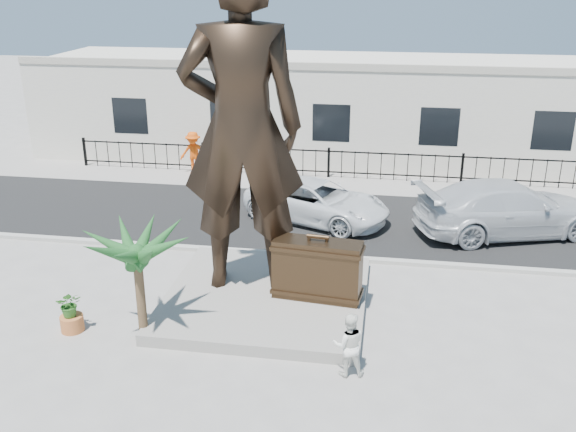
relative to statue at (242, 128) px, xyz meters
name	(u,v)px	position (x,y,z in m)	size (l,w,h in m)	color
ground	(275,333)	(1.17, -2.02, -4.57)	(100.00, 100.00, 0.00)	#9E9991
street	(315,217)	(1.17, 5.98, -4.57)	(40.00, 7.00, 0.01)	black
curb	(301,255)	(1.17, 2.48, -4.51)	(40.00, 0.25, 0.12)	#A5A399
far_sidewalk	(326,183)	(1.17, 9.98, -4.56)	(40.00, 2.50, 0.02)	#9E9991
plinth	(266,297)	(0.67, -0.52, -4.42)	(5.20, 5.20, 0.30)	gray
fence	(329,164)	(1.17, 10.78, -3.97)	(22.00, 0.10, 1.20)	black
building	(338,107)	(1.17, 14.98, -2.37)	(28.00, 7.00, 4.40)	silver
statue	(242,128)	(0.00, 0.00, 0.00)	(3.11, 2.04, 8.54)	black
suitcase	(317,270)	(2.02, -0.56, -3.48)	(2.24, 0.71, 1.58)	#342416
tourist	(349,345)	(3.04, -3.41, -3.83)	(0.72, 0.56, 1.48)	white
car_white	(317,201)	(1.30, 5.67, -3.85)	(2.35, 5.09, 1.41)	white
car_silver	(508,208)	(7.67, 5.47, -3.67)	(2.50, 6.16, 1.79)	silver
worker	(193,153)	(-4.62, 10.38, -3.63)	(1.19, 0.68, 1.84)	#DF4C0B
palm_tree	(144,337)	(-1.90, -2.67, -4.57)	(1.80, 1.80, 3.20)	#1B4B1E
planter	(72,323)	(-3.73, -2.67, -4.37)	(0.56, 0.56, 0.40)	#BA6431
shrub	(70,304)	(-3.73, -2.67, -3.84)	(0.59, 0.51, 0.65)	#2C6320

